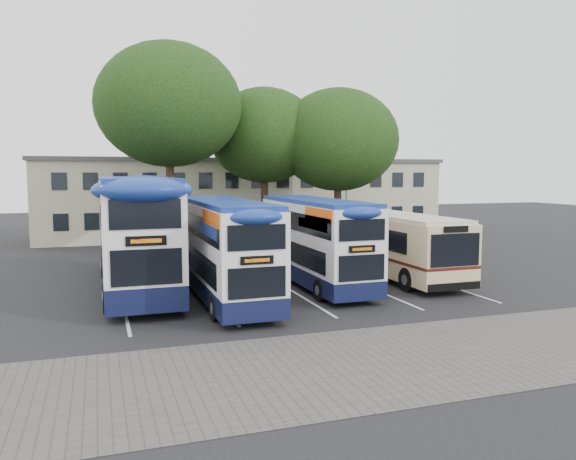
# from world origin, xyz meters

# --- Properties ---
(ground) EXTENTS (120.00, 120.00, 0.00)m
(ground) POSITION_xyz_m (0.00, 0.00, 0.00)
(ground) COLOR black
(ground) RESTS_ON ground
(paving_strip) EXTENTS (40.00, 6.00, 0.01)m
(paving_strip) POSITION_xyz_m (-2.00, -5.00, 0.01)
(paving_strip) COLOR #595654
(paving_strip) RESTS_ON ground
(bay_lines) EXTENTS (14.12, 11.00, 0.01)m
(bay_lines) POSITION_xyz_m (-3.75, 5.00, 0.01)
(bay_lines) COLOR silver
(bay_lines) RESTS_ON ground
(depot_building) EXTENTS (32.40, 8.40, 6.20)m
(depot_building) POSITION_xyz_m (0.00, 26.99, 3.15)
(depot_building) COLOR #BCB898
(depot_building) RESTS_ON ground
(lamp_post) EXTENTS (0.25, 1.05, 9.06)m
(lamp_post) POSITION_xyz_m (6.00, 19.97, 5.08)
(lamp_post) COLOR gray
(lamp_post) RESTS_ON ground
(tree_left) EXTENTS (8.69, 8.69, 12.81)m
(tree_left) POSITION_xyz_m (-7.36, 16.33, 9.09)
(tree_left) COLOR black
(tree_left) RESTS_ON ground
(tree_mid) EXTENTS (7.51, 7.51, 10.78)m
(tree_mid) POSITION_xyz_m (-0.78, 18.55, 7.57)
(tree_mid) COLOR black
(tree_mid) RESTS_ON ground
(tree_right) EXTENTS (8.05, 8.05, 10.69)m
(tree_right) POSITION_xyz_m (3.79, 16.60, 7.25)
(tree_right) COLOR black
(tree_right) RESTS_ON ground
(bus_dd_left) EXTENTS (2.85, 11.73, 4.89)m
(bus_dd_left) POSITION_xyz_m (-10.09, 6.75, 2.69)
(bus_dd_left) COLOR #10163A
(bus_dd_left) RESTS_ON ground
(bus_dd_mid) EXTENTS (2.33, 9.61, 4.00)m
(bus_dd_mid) POSITION_xyz_m (-6.83, 3.68, 2.20)
(bus_dd_mid) COLOR #10163A
(bus_dd_mid) RESTS_ON ground
(bus_dd_right) EXTENTS (2.28, 9.38, 3.90)m
(bus_dd_right) POSITION_xyz_m (-2.32, 5.23, 2.15)
(bus_dd_right) COLOR #10163A
(bus_dd_right) RESTS_ON ground
(bus_single) EXTENTS (2.65, 10.41, 3.11)m
(bus_single) POSITION_xyz_m (2.08, 6.23, 1.76)
(bus_single) COLOR beige
(bus_single) RESTS_ON ground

